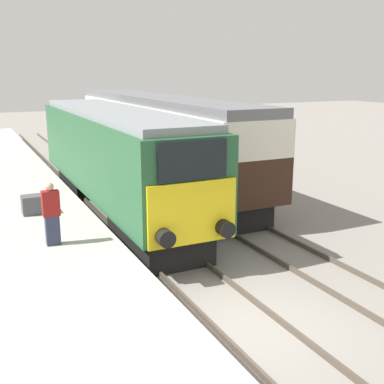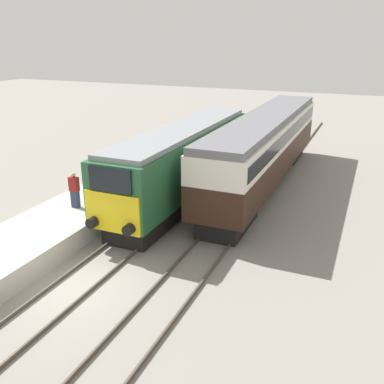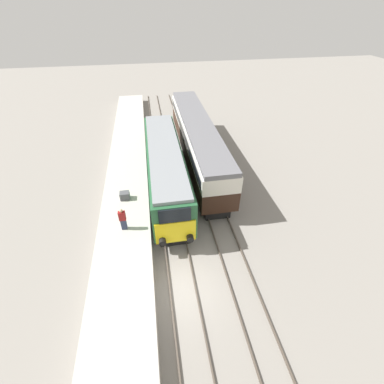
% 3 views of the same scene
% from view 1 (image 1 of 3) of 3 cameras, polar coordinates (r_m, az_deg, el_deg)
% --- Properties ---
extents(ground_plane, '(120.00, 120.00, 0.00)m').
position_cam_1_polar(ground_plane, '(10.85, 6.59, -15.60)').
color(ground_plane, gray).
extents(platform_left, '(3.50, 50.00, 0.89)m').
position_cam_1_polar(platform_left, '(16.76, -18.24, -3.64)').
color(platform_left, '#B7B2A8').
rests_on(platform_left, ground_plane).
extents(rails_near_track, '(1.51, 60.00, 0.14)m').
position_cam_1_polar(rails_near_track, '(14.87, -3.74, -6.73)').
color(rails_near_track, '#4C4238').
rests_on(rails_near_track, ground_plane).
extents(rails_far_track, '(1.50, 60.00, 0.14)m').
position_cam_1_polar(rails_far_track, '(16.36, 7.41, -4.84)').
color(rails_far_track, '#4C4238').
rests_on(rails_far_track, ground_plane).
extents(locomotive, '(2.70, 13.99, 3.99)m').
position_cam_1_polar(locomotive, '(18.44, -9.13, 4.18)').
color(locomotive, black).
rests_on(locomotive, ground_plane).
extents(passenger_carriage, '(2.75, 17.58, 4.21)m').
position_cam_1_polar(passenger_carriage, '(23.33, -4.03, 7.19)').
color(passenger_carriage, black).
rests_on(passenger_carriage, ground_plane).
extents(person_on_platform, '(0.44, 0.26, 1.69)m').
position_cam_1_polar(person_on_platform, '(13.11, -16.32, -2.54)').
color(person_on_platform, '#2D334C').
rests_on(person_on_platform, platform_left).
extents(luggage_crate, '(0.70, 0.56, 0.60)m').
position_cam_1_polar(luggage_crate, '(16.28, -18.31, -1.43)').
color(luggage_crate, '#4C4C51').
rests_on(luggage_crate, platform_left).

